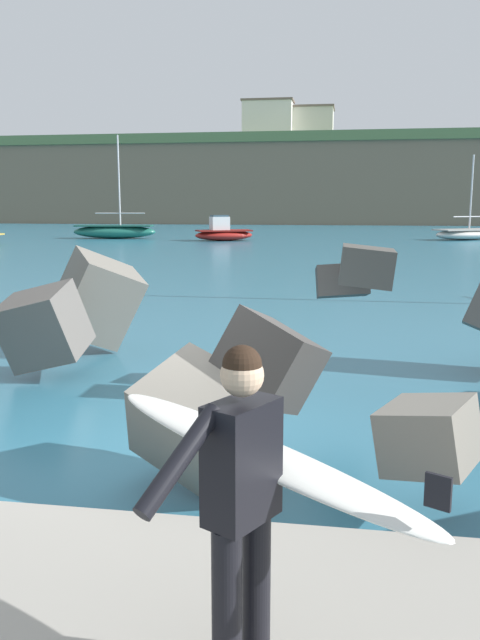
% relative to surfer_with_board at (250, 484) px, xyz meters
% --- Properties ---
extents(ground_plane, '(400.00, 400.00, 0.00)m').
position_rel_surfer_with_board_xyz_m(ground_plane, '(-1.34, 3.40, -1.28)').
color(ground_plane, '#2D6B84').
extents(breakwater_jetty, '(30.16, 7.55, 2.75)m').
position_rel_surfer_with_board_xyz_m(breakwater_jetty, '(0.29, 4.95, -0.19)').
color(breakwater_jetty, gray).
rests_on(breakwater_jetty, ground).
extents(surfer_with_board, '(2.01, 1.55, 1.78)m').
position_rel_surfer_with_board_xyz_m(surfer_with_board, '(0.00, 0.00, 0.00)').
color(surfer_with_board, black).
rests_on(surfer_with_board, walkway_path).
extents(boat_near_right, '(5.28, 4.27, 6.10)m').
position_rel_surfer_with_board_xyz_m(boat_near_right, '(9.06, 46.93, -0.82)').
color(boat_near_right, beige).
rests_on(boat_near_right, ground).
extents(boat_mid_centre, '(6.46, 2.58, 7.64)m').
position_rel_surfer_with_board_xyz_m(boat_mid_centre, '(-16.97, 44.63, -0.71)').
color(boat_mid_centre, '#1E6656').
rests_on(boat_mid_centre, ground).
extents(boat_mid_right, '(4.60, 3.51, 1.82)m').
position_rel_surfer_with_board_xyz_m(boat_mid_right, '(-8.26, 43.08, -0.71)').
color(boat_mid_right, maroon).
rests_on(boat_mid_right, ground).
extents(headland_bluff, '(104.83, 30.93, 11.23)m').
position_rel_surfer_with_board_xyz_m(headland_bluff, '(0.70, 93.14, 4.36)').
color(headland_bluff, '#756651').
rests_on(headland_bluff, ground).
extents(station_building_west, '(7.15, 6.26, 5.84)m').
position_rel_surfer_with_board_xyz_m(station_building_west, '(-5.37, 100.72, 12.89)').
color(station_building_west, beige).
rests_on(station_building_west, headland_bluff).
extents(station_building_central, '(7.69, 4.64, 6.59)m').
position_rel_surfer_with_board_xyz_m(station_building_central, '(-11.60, 97.68, 13.26)').
color(station_building_central, silver).
rests_on(station_building_central, headland_bluff).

